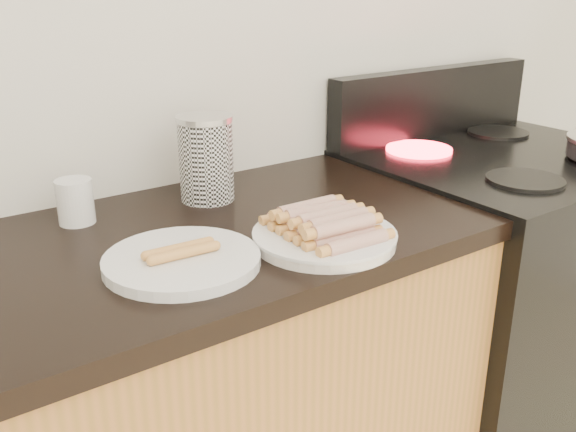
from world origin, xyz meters
TOP-DOWN VIEW (x-y plane):
  - wall_back at (0.00, 2.00)m, footprint 4.00×0.04m
  - stove at (0.78, 1.68)m, footprint 0.76×0.65m
  - stove_panel at (0.78, 1.96)m, footprint 0.76×0.06m
  - burner_near_left at (0.61, 1.51)m, footprint 0.18×0.18m
  - burner_far_left at (0.61, 1.84)m, footprint 0.18×0.18m
  - burner_far_right at (0.95, 1.84)m, footprint 0.18×0.18m
  - main_plate at (0.02, 1.51)m, footprint 0.33×0.33m
  - side_plate at (-0.24, 1.58)m, footprint 0.35×0.35m
  - hotdog_pile at (0.02, 1.51)m, footprint 0.13×0.21m
  - plain_sausages at (-0.24, 1.58)m, footprint 0.12×0.05m
  - canister at (-0.04, 1.86)m, footprint 0.12×0.12m
  - mug at (-0.33, 1.88)m, footprint 0.09×0.09m

SIDE VIEW (x-z plane):
  - stove at x=0.78m, z-range 0.00..0.91m
  - main_plate at x=0.02m, z-range 0.90..0.92m
  - side_plate at x=-0.24m, z-range 0.90..0.92m
  - burner_near_left at x=0.61m, z-range 0.91..0.92m
  - burner_far_left at x=0.61m, z-range 0.91..0.92m
  - burner_far_right at x=0.95m, z-range 0.91..0.92m
  - plain_sausages at x=-0.24m, z-range 0.92..0.94m
  - hotdog_pile at x=0.02m, z-range 0.92..0.97m
  - mug at x=-0.33m, z-range 0.90..0.99m
  - canister at x=-0.04m, z-range 0.90..1.09m
  - stove_panel at x=0.78m, z-range 0.91..1.11m
  - wall_back at x=0.00m, z-range 0.00..2.60m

